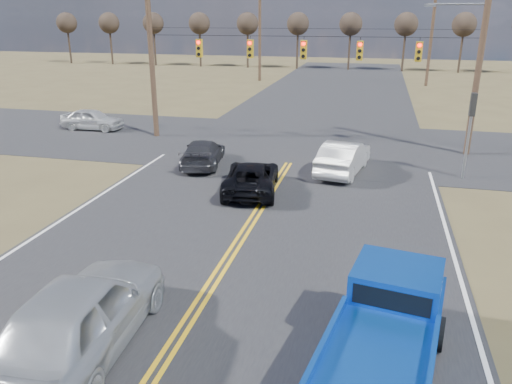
% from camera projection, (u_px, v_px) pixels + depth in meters
% --- Properties ---
extents(ground, '(160.00, 160.00, 0.00)m').
position_uv_depth(ground, '(191.00, 318.00, 12.42)').
color(ground, brown).
rests_on(ground, ground).
extents(road_main, '(14.00, 120.00, 0.02)m').
position_uv_depth(road_main, '(273.00, 189.00, 21.57)').
color(road_main, '#28282B').
rests_on(road_main, ground).
extents(road_cross, '(120.00, 12.00, 0.02)m').
position_uv_depth(road_cross, '(301.00, 145.00, 28.89)').
color(road_cross, '#28282B').
rests_on(road_cross, ground).
extents(signal_gantry, '(19.60, 4.83, 10.00)m').
position_uv_depth(signal_gantry, '(312.00, 55.00, 26.88)').
color(signal_gantry, '#473323').
rests_on(signal_gantry, ground).
extents(utility_poles, '(19.60, 58.32, 10.00)m').
position_uv_depth(utility_poles, '(301.00, 52.00, 26.22)').
color(utility_poles, '#473323').
rests_on(utility_poles, ground).
extents(treeline, '(87.00, 117.80, 7.40)m').
position_uv_depth(treeline, '(322.00, 36.00, 35.17)').
color(treeline, '#33261C').
rests_on(treeline, ground).
extents(pickup_truck, '(2.89, 5.68, 2.04)m').
position_uv_depth(pickup_truck, '(384.00, 341.00, 9.94)').
color(pickup_truck, black).
rests_on(pickup_truck, ground).
extents(silver_suv, '(2.49, 5.58, 1.86)m').
position_uv_depth(silver_suv, '(81.00, 314.00, 10.91)').
color(silver_suv, '#ABAFB3').
rests_on(silver_suv, ground).
extents(black_suv, '(2.77, 4.85, 1.28)m').
position_uv_depth(black_suv, '(251.00, 177.00, 21.06)').
color(black_suv, black).
rests_on(black_suv, ground).
extents(white_car_queue, '(2.40, 4.89, 1.54)m').
position_uv_depth(white_car_queue, '(343.00, 157.00, 23.52)').
color(white_car_queue, silver).
rests_on(white_car_queue, ground).
extents(dgrey_car_queue, '(2.47, 4.59, 1.26)m').
position_uv_depth(dgrey_car_queue, '(203.00, 153.00, 24.75)').
color(dgrey_car_queue, '#323237').
rests_on(dgrey_car_queue, ground).
extents(cross_car_west, '(1.63, 4.01, 1.36)m').
position_uv_depth(cross_car_west, '(92.00, 119.00, 32.39)').
color(cross_car_west, silver).
rests_on(cross_car_west, ground).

